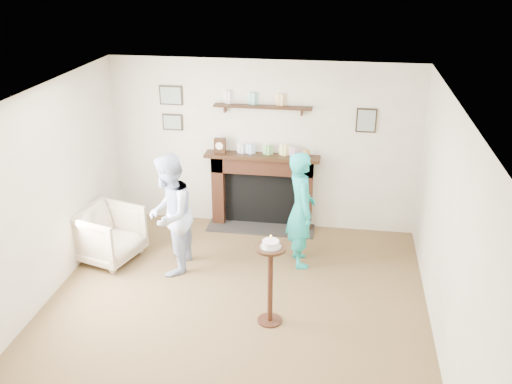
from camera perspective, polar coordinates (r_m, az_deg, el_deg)
ground at (r=6.70m, az=-2.50°, el=-12.42°), size 5.00×5.00×0.00m
room_shell at (r=6.54m, az=-1.57°, el=2.81°), size 4.54×5.02×2.52m
armchair at (r=8.10m, az=-14.34°, el=-6.42°), size 0.98×0.96×0.72m
man at (r=7.67m, az=-8.29°, el=-7.65°), size 0.63×0.80×1.59m
woman at (r=7.78m, az=4.33°, el=-6.99°), size 0.53×0.66×1.56m
pedestal_table at (r=6.27m, az=1.44°, el=-7.75°), size 0.34×0.34×1.10m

